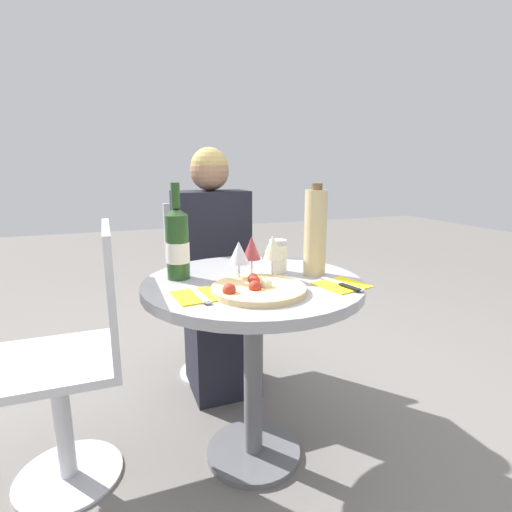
{
  "coord_description": "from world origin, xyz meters",
  "views": [
    {
      "loc": [
        -0.47,
        -1.29,
        1.12
      ],
      "look_at": [
        -0.01,
        -0.05,
        0.82
      ],
      "focal_mm": 28.0,
      "sensor_mm": 36.0,
      "label": 1
    }
  ],
  "objects_px": {
    "chair_behind_diner": "(209,290)",
    "wine_bottle": "(178,244)",
    "seated_diner": "(216,281)",
    "tall_carafe": "(315,232)",
    "pizza_large": "(258,289)",
    "dining_table": "(253,316)",
    "chair_empty_side": "(77,361)"
  },
  "relations": [
    {
      "from": "chair_behind_diner",
      "to": "wine_bottle",
      "type": "distance_m",
      "value": 0.8
    },
    {
      "from": "seated_diner",
      "to": "tall_carafe",
      "type": "distance_m",
      "value": 0.74
    },
    {
      "from": "pizza_large",
      "to": "wine_bottle",
      "type": "bearing_deg",
      "value": 129.06
    },
    {
      "from": "chair_behind_diner",
      "to": "pizza_large",
      "type": "relative_size",
      "value": 3.0
    },
    {
      "from": "dining_table",
      "to": "pizza_large",
      "type": "relative_size",
      "value": 2.55
    },
    {
      "from": "chair_empty_side",
      "to": "tall_carafe",
      "type": "relative_size",
      "value": 2.72
    },
    {
      "from": "chair_empty_side",
      "to": "tall_carafe",
      "type": "xyz_separation_m",
      "value": [
        0.85,
        -0.14,
        0.43
      ]
    },
    {
      "from": "seated_diner",
      "to": "pizza_large",
      "type": "distance_m",
      "value": 0.77
    },
    {
      "from": "dining_table",
      "to": "seated_diner",
      "type": "distance_m",
      "value": 0.61
    },
    {
      "from": "wine_bottle",
      "to": "dining_table",
      "type": "bearing_deg",
      "value": -25.56
    },
    {
      "from": "dining_table",
      "to": "chair_behind_diner",
      "type": "height_order",
      "value": "chair_behind_diner"
    },
    {
      "from": "chair_empty_side",
      "to": "pizza_large",
      "type": "bearing_deg",
      "value": -115.2
    },
    {
      "from": "chair_behind_diner",
      "to": "seated_diner",
      "type": "relative_size",
      "value": 0.76
    },
    {
      "from": "seated_diner",
      "to": "chair_empty_side",
      "type": "bearing_deg",
      "value": 37.07
    },
    {
      "from": "dining_table",
      "to": "wine_bottle",
      "type": "xyz_separation_m",
      "value": [
        -0.24,
        0.12,
        0.27
      ]
    },
    {
      "from": "dining_table",
      "to": "tall_carafe",
      "type": "relative_size",
      "value": 2.32
    },
    {
      "from": "seated_diner",
      "to": "pizza_large",
      "type": "relative_size",
      "value": 3.93
    },
    {
      "from": "dining_table",
      "to": "pizza_large",
      "type": "bearing_deg",
      "value": -104.5
    },
    {
      "from": "dining_table",
      "to": "wine_bottle",
      "type": "height_order",
      "value": "wine_bottle"
    },
    {
      "from": "dining_table",
      "to": "chair_behind_diner",
      "type": "relative_size",
      "value": 0.85
    },
    {
      "from": "chair_empty_side",
      "to": "wine_bottle",
      "type": "height_order",
      "value": "wine_bottle"
    },
    {
      "from": "chair_behind_diner",
      "to": "pizza_large",
      "type": "height_order",
      "value": "chair_behind_diner"
    },
    {
      "from": "wine_bottle",
      "to": "pizza_large",
      "type": "bearing_deg",
      "value": -50.94
    },
    {
      "from": "tall_carafe",
      "to": "wine_bottle",
      "type": "bearing_deg",
      "value": 165.05
    },
    {
      "from": "tall_carafe",
      "to": "pizza_large",
      "type": "bearing_deg",
      "value": -155.25
    },
    {
      "from": "dining_table",
      "to": "pizza_large",
      "type": "distance_m",
      "value": 0.21
    },
    {
      "from": "dining_table",
      "to": "chair_empty_side",
      "type": "xyz_separation_m",
      "value": [
        -0.61,
        0.13,
        -0.13
      ]
    },
    {
      "from": "dining_table",
      "to": "chair_behind_diner",
      "type": "distance_m",
      "value": 0.76
    },
    {
      "from": "chair_empty_side",
      "to": "wine_bottle",
      "type": "relative_size",
      "value": 2.69
    },
    {
      "from": "pizza_large",
      "to": "wine_bottle",
      "type": "relative_size",
      "value": 0.9
    },
    {
      "from": "dining_table",
      "to": "chair_empty_side",
      "type": "distance_m",
      "value": 0.63
    },
    {
      "from": "chair_empty_side",
      "to": "wine_bottle",
      "type": "xyz_separation_m",
      "value": [
        0.36,
        -0.01,
        0.39
      ]
    }
  ]
}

